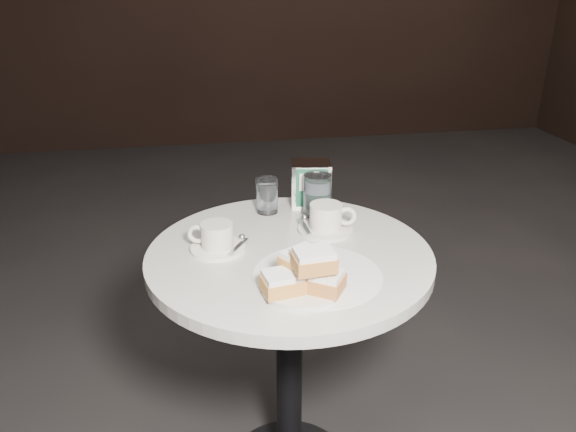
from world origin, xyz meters
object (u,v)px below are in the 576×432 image
Objects in this scene: coffee_cup_right at (326,220)px; napkin_dispenser at (311,184)px; water_glass_right at (317,197)px; water_glass_left at (267,196)px; coffee_cup_left at (217,239)px; cafe_table at (289,319)px; beignet_plate at (304,276)px.

coffee_cup_right is 0.19m from napkin_dispenser.
water_glass_left is at bearing 155.81° from water_glass_right.
coffee_cup_left is 0.32m from water_glass_right.
beignet_plate is at bearing -90.92° from cafe_table.
water_glass_left is at bearing 70.80° from coffee_cup_left.
beignet_plate reaches higher than coffee_cup_left.
water_glass_left is 0.14m from water_glass_right.
water_glass_left is (-0.13, 0.15, 0.02)m from coffee_cup_right.
coffee_cup_left is at bearing -151.74° from water_glass_right.
water_glass_right reaches higher than coffee_cup_left.
napkin_dispenser is at bearing 89.18° from water_glass_right.
coffee_cup_right is (0.12, 0.29, -0.01)m from beignet_plate.
beignet_plate is 0.49m from napkin_dispenser.
beignet_plate is at bearing -36.85° from coffee_cup_left.
beignet_plate is 1.14× the size of coffee_cup_left.
napkin_dispenser reaches higher than water_glass_right.
beignet_plate is 1.56× the size of water_glass_right.
napkin_dispenser reaches higher than coffee_cup_left.
coffee_cup_right reaches higher than coffee_cup_left.
water_glass_right reaches higher than cafe_table.
napkin_dispenser is (-0.00, 0.18, 0.03)m from coffee_cup_right.
napkin_dispenser is at bearing 68.05° from cafe_table.
coffee_cup_right reaches higher than cafe_table.
water_glass_left reaches higher than cafe_table.
coffee_cup_left reaches higher than cafe_table.
cafe_table is at bearing -103.20° from napkin_dispenser.
beignet_plate is 0.44m from water_glass_left.
napkin_dispenser is at bearing 76.27° from beignet_plate.
napkin_dispenser is (0.29, 0.24, 0.03)m from coffee_cup_left.
cafe_table is at bearing -128.42° from coffee_cup_right.
coffee_cup_left is 0.29m from coffee_cup_right.
water_glass_right is (0.28, 0.15, 0.03)m from coffee_cup_left.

